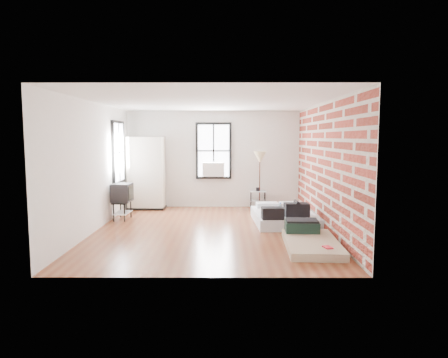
{
  "coord_description": "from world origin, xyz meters",
  "views": [
    {
      "loc": [
        0.35,
        -8.65,
        2.05
      ],
      "look_at": [
        0.31,
        0.3,
        1.11
      ],
      "focal_mm": 32.0,
      "sensor_mm": 36.0,
      "label": 1
    }
  ],
  "objects_px": {
    "wardrobe": "(146,173)",
    "tv_stand": "(122,194)",
    "mattress_main": "(284,216)",
    "side_table": "(258,195)",
    "floor_lamp": "(260,160)",
    "mattress_bare": "(309,239)"
  },
  "relations": [
    {
      "from": "side_table",
      "to": "floor_lamp",
      "type": "distance_m",
      "value": 1.0
    },
    {
      "from": "wardrobe",
      "to": "tv_stand",
      "type": "relative_size",
      "value": 2.27
    },
    {
      "from": "tv_stand",
      "to": "mattress_main",
      "type": "bearing_deg",
      "value": -2.49
    },
    {
      "from": "side_table",
      "to": "tv_stand",
      "type": "relative_size",
      "value": 0.67
    },
    {
      "from": "floor_lamp",
      "to": "tv_stand",
      "type": "height_order",
      "value": "floor_lamp"
    },
    {
      "from": "mattress_bare",
      "to": "wardrobe",
      "type": "relative_size",
      "value": 0.9
    },
    {
      "from": "floor_lamp",
      "to": "tv_stand",
      "type": "distance_m",
      "value": 3.92
    },
    {
      "from": "mattress_bare",
      "to": "floor_lamp",
      "type": "relative_size",
      "value": 1.13
    },
    {
      "from": "mattress_main",
      "to": "floor_lamp",
      "type": "height_order",
      "value": "floor_lamp"
    },
    {
      "from": "wardrobe",
      "to": "tv_stand",
      "type": "xyz_separation_m",
      "value": [
        -0.31,
        -1.52,
        -0.38
      ]
    },
    {
      "from": "mattress_main",
      "to": "tv_stand",
      "type": "height_order",
      "value": "tv_stand"
    },
    {
      "from": "mattress_bare",
      "to": "wardrobe",
      "type": "height_order",
      "value": "wardrobe"
    },
    {
      "from": "mattress_main",
      "to": "tv_stand",
      "type": "bearing_deg",
      "value": 171.92
    },
    {
      "from": "mattress_bare",
      "to": "wardrobe",
      "type": "bearing_deg",
      "value": 137.84
    },
    {
      "from": "side_table",
      "to": "floor_lamp",
      "type": "height_order",
      "value": "floor_lamp"
    },
    {
      "from": "mattress_main",
      "to": "side_table",
      "type": "height_order",
      "value": "mattress_main"
    },
    {
      "from": "mattress_main",
      "to": "wardrobe",
      "type": "height_order",
      "value": "wardrobe"
    },
    {
      "from": "mattress_main",
      "to": "floor_lamp",
      "type": "distance_m",
      "value": 2.31
    },
    {
      "from": "wardrobe",
      "to": "floor_lamp",
      "type": "height_order",
      "value": "wardrobe"
    },
    {
      "from": "mattress_bare",
      "to": "side_table",
      "type": "relative_size",
      "value": 3.09
    },
    {
      "from": "mattress_main",
      "to": "mattress_bare",
      "type": "distance_m",
      "value": 1.99
    },
    {
      "from": "wardrobe",
      "to": "side_table",
      "type": "height_order",
      "value": "wardrobe"
    }
  ]
}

